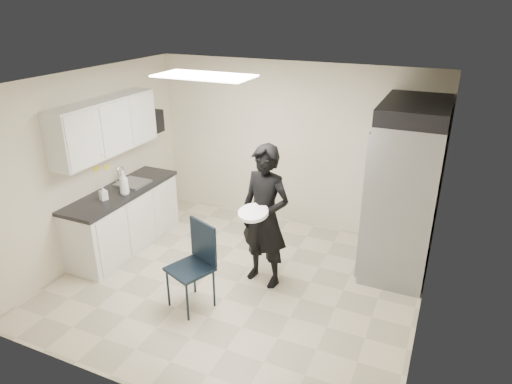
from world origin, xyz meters
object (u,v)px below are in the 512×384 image
at_px(commercial_fridge, 404,196).
at_px(man_tuxedo, 265,217).
at_px(folding_chair, 190,269).
at_px(lower_counter, 124,220).

relative_size(commercial_fridge, man_tuxedo, 1.13).
bearing_deg(folding_chair, man_tuxedo, 77.44).
xyz_separation_m(commercial_fridge, man_tuxedo, (-1.53, -1.08, -0.12)).
height_order(folding_chair, man_tuxedo, man_tuxedo).
xyz_separation_m(commercial_fridge, folding_chair, (-2.12, -1.94, -0.53)).
relative_size(lower_counter, commercial_fridge, 0.90).
bearing_deg(man_tuxedo, lower_counter, -169.06).
bearing_deg(commercial_fridge, man_tuxedo, -144.63).
height_order(lower_counter, man_tuxedo, man_tuxedo).
relative_size(lower_counter, man_tuxedo, 1.02).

